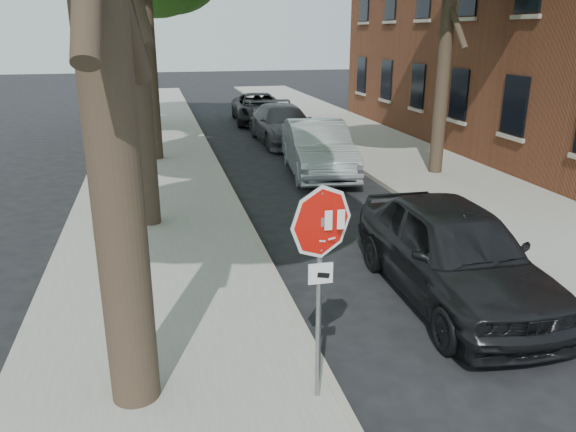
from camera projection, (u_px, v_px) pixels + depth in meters
name	position (u px, v px, depth m)	size (l,w,h in m)	color
ground	(372.00, 395.00, 6.90)	(120.00, 120.00, 0.00)	black
sidewalk_left	(154.00, 173.00, 17.43)	(4.00, 55.00, 0.12)	gray
sidewalk_right	(407.00, 160.00, 19.28)	(4.00, 55.00, 0.12)	gray
curb_left	(220.00, 170.00, 17.87)	(0.12, 55.00, 0.13)	#9E9384
curb_right	(351.00, 163.00, 18.83)	(0.12, 55.00, 0.13)	#9E9384
stop_sign	(321.00, 254.00, 6.11)	(0.76, 0.34, 2.61)	gray
car_a	(453.00, 251.00, 9.18)	(1.95, 4.86, 1.66)	black
car_b	(318.00, 148.00, 17.35)	(1.73, 4.95, 1.63)	#AEB2B6
car_c	(283.00, 124.00, 22.33)	(2.08, 5.13, 1.49)	#434347
car_d	(259.00, 108.00, 27.33)	(2.33, 5.05, 1.40)	black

